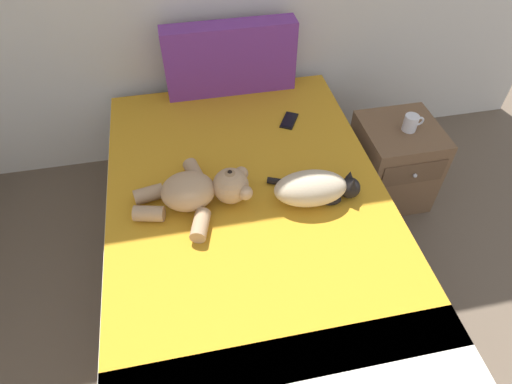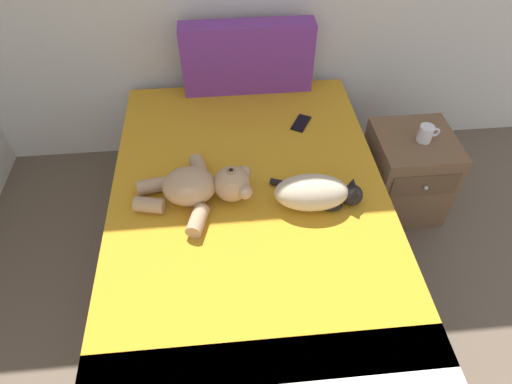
{
  "view_description": "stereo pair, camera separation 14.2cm",
  "coord_description": "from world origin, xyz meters",
  "px_view_note": "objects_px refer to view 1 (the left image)",
  "views": [
    {
      "loc": [
        1.35,
        1.93,
        2.08
      ],
      "look_at": [
        1.61,
        3.25,
        0.65
      ],
      "focal_mm": 30.44,
      "sensor_mm": 36.0,
      "label": 1
    },
    {
      "loc": [
        1.49,
        1.91,
        2.08
      ],
      "look_at": [
        1.61,
        3.25,
        0.65
      ],
      "focal_mm": 30.44,
      "sensor_mm": 36.0,
      "label": 2
    }
  ],
  "objects_px": {
    "cat": "(314,188)",
    "cell_phone": "(289,120)",
    "patterned_cushion": "(230,59)",
    "mug": "(411,123)",
    "teddy_bear": "(201,191)",
    "nightstand": "(393,163)",
    "bed": "(250,237)"
  },
  "relations": [
    {
      "from": "teddy_bear",
      "to": "nightstand",
      "type": "distance_m",
      "value": 1.3
    },
    {
      "from": "cat",
      "to": "nightstand",
      "type": "relative_size",
      "value": 0.78
    },
    {
      "from": "cat",
      "to": "bed",
      "type": "bearing_deg",
      "value": 170.13
    },
    {
      "from": "cell_phone",
      "to": "mug",
      "type": "xyz_separation_m",
      "value": [
        0.66,
        -0.16,
        0.01
      ]
    },
    {
      "from": "mug",
      "to": "teddy_bear",
      "type": "bearing_deg",
      "value": -163.75
    },
    {
      "from": "bed",
      "to": "cell_phone",
      "type": "distance_m",
      "value": 0.71
    },
    {
      "from": "patterned_cushion",
      "to": "mug",
      "type": "height_order",
      "value": "patterned_cushion"
    },
    {
      "from": "cell_phone",
      "to": "patterned_cushion",
      "type": "bearing_deg",
      "value": 125.36
    },
    {
      "from": "cat",
      "to": "teddy_bear",
      "type": "distance_m",
      "value": 0.52
    },
    {
      "from": "patterned_cushion",
      "to": "cat",
      "type": "height_order",
      "value": "patterned_cushion"
    },
    {
      "from": "patterned_cushion",
      "to": "teddy_bear",
      "type": "relative_size",
      "value": 1.4
    },
    {
      "from": "cell_phone",
      "to": "nightstand",
      "type": "xyz_separation_m",
      "value": [
        0.64,
        -0.15,
        -0.31
      ]
    },
    {
      "from": "cell_phone",
      "to": "mug",
      "type": "distance_m",
      "value": 0.68
    },
    {
      "from": "cat",
      "to": "nightstand",
      "type": "bearing_deg",
      "value": 33.82
    },
    {
      "from": "teddy_bear",
      "to": "cell_phone",
      "type": "relative_size",
      "value": 3.33
    },
    {
      "from": "cat",
      "to": "teddy_bear",
      "type": "height_order",
      "value": "teddy_bear"
    },
    {
      "from": "teddy_bear",
      "to": "cell_phone",
      "type": "bearing_deg",
      "value": 43.1
    },
    {
      "from": "bed",
      "to": "patterned_cushion",
      "type": "bearing_deg",
      "value": 85.99
    },
    {
      "from": "cat",
      "to": "mug",
      "type": "relative_size",
      "value": 3.46
    },
    {
      "from": "patterned_cushion",
      "to": "mug",
      "type": "relative_size",
      "value": 6.37
    },
    {
      "from": "teddy_bear",
      "to": "mug",
      "type": "bearing_deg",
      "value": 16.25
    },
    {
      "from": "bed",
      "to": "cell_phone",
      "type": "relative_size",
      "value": 12.39
    },
    {
      "from": "nightstand",
      "to": "mug",
      "type": "relative_size",
      "value": 4.42
    },
    {
      "from": "cat",
      "to": "cell_phone",
      "type": "height_order",
      "value": "cat"
    },
    {
      "from": "patterned_cushion",
      "to": "nightstand",
      "type": "height_order",
      "value": "patterned_cushion"
    },
    {
      "from": "teddy_bear",
      "to": "patterned_cushion",
      "type": "bearing_deg",
      "value": 72.33
    },
    {
      "from": "bed",
      "to": "teddy_bear",
      "type": "bearing_deg",
      "value": 172.26
    },
    {
      "from": "mug",
      "to": "patterned_cushion",
      "type": "bearing_deg",
      "value": 149.75
    },
    {
      "from": "cell_phone",
      "to": "nightstand",
      "type": "bearing_deg",
      "value": -13.16
    },
    {
      "from": "patterned_cushion",
      "to": "mug",
      "type": "bearing_deg",
      "value": -30.25
    },
    {
      "from": "nightstand",
      "to": "bed",
      "type": "bearing_deg",
      "value": -157.59
    },
    {
      "from": "patterned_cushion",
      "to": "cat",
      "type": "distance_m",
      "value": 1.01
    }
  ]
}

